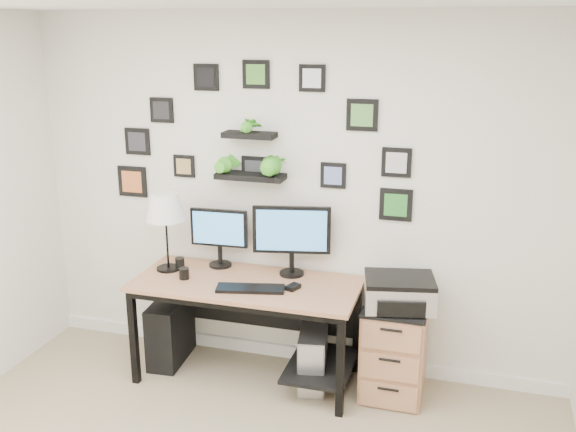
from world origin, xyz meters
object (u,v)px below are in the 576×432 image
(monitor_right, at_px, (292,235))
(pc_tower_grey, at_px, (313,358))
(desk, at_px, (253,297))
(monitor_left, at_px, (219,233))
(table_lamp, at_px, (165,209))
(pc_tower_black, at_px, (171,330))
(printer, at_px, (399,292))
(file_cabinet, at_px, (394,349))
(mug, at_px, (184,273))

(monitor_right, distance_m, pc_tower_grey, 0.89)
(desk, height_order, monitor_left, monitor_left)
(monitor_left, relative_size, table_lamp, 0.76)
(pc_tower_black, bearing_deg, pc_tower_grey, -6.48)
(desk, distance_m, table_lamp, 0.90)
(desk, relative_size, pc_tower_black, 3.26)
(desk, bearing_deg, printer, 1.20)
(monitor_right, bearing_deg, pc_tower_grey, -41.60)
(table_lamp, bearing_deg, monitor_right, 9.25)
(monitor_left, xyz_separation_m, pc_tower_black, (-0.36, -0.16, -0.76))
(file_cabinet, bearing_deg, monitor_left, 173.84)
(mug, bearing_deg, desk, 12.13)
(pc_tower_grey, height_order, printer, printer)
(pc_tower_black, xyz_separation_m, file_cabinet, (1.70, 0.02, 0.09))
(pc_tower_black, relative_size, file_cabinet, 0.73)
(monitor_right, bearing_deg, table_lamp, -170.75)
(monitor_right, height_order, pc_tower_black, monitor_right)
(monitor_right, distance_m, table_lamp, 0.93)
(mug, relative_size, file_cabinet, 0.12)
(pc_tower_black, bearing_deg, desk, -7.45)
(mug, xyz_separation_m, file_cabinet, (1.50, 0.16, -0.46))
(mug, distance_m, printer, 1.52)
(monitor_right, relative_size, printer, 1.06)
(desk, xyz_separation_m, monitor_right, (0.24, 0.18, 0.43))
(desk, height_order, printer, printer)
(monitor_left, bearing_deg, file_cabinet, -6.16)
(printer, bearing_deg, pc_tower_black, 179.38)
(desk, bearing_deg, monitor_right, 37.81)
(monitor_right, xyz_separation_m, table_lamp, (-0.91, -0.15, 0.16))
(pc_tower_black, bearing_deg, file_cabinet, -3.51)
(mug, bearing_deg, pc_tower_grey, 5.92)
(desk, height_order, mug, mug)
(desk, xyz_separation_m, monitor_left, (-0.33, 0.20, 0.38))
(mug, bearing_deg, pc_tower_black, 145.40)
(pc_tower_black, bearing_deg, mug, -38.71)
(pc_tower_black, distance_m, printer, 1.80)
(monitor_left, xyz_separation_m, monitor_right, (0.57, -0.02, 0.05))
(table_lamp, height_order, file_cabinet, table_lamp)
(table_lamp, distance_m, pc_tower_grey, 1.51)
(monitor_left, xyz_separation_m, table_lamp, (-0.34, -0.17, 0.21))
(file_cabinet, relative_size, printer, 1.29)
(table_lamp, height_order, mug, table_lamp)
(monitor_right, xyz_separation_m, printer, (0.80, -0.16, -0.28))
(desk, relative_size, table_lamp, 2.74)
(table_lamp, bearing_deg, monitor_left, 26.11)
(desk, height_order, file_cabinet, desk)
(desk, distance_m, monitor_left, 0.54)
(monitor_left, distance_m, printer, 1.39)
(monitor_left, relative_size, printer, 0.86)
(monitor_right, bearing_deg, file_cabinet, -9.10)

